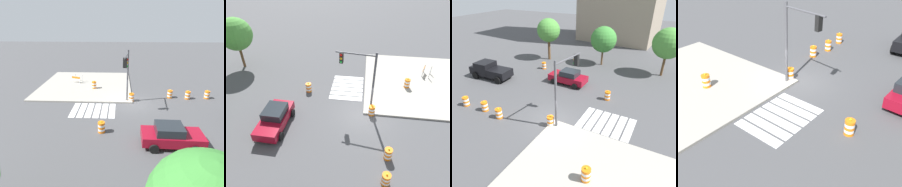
# 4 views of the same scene
# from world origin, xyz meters

# --- Properties ---
(ground_plane) EXTENTS (120.00, 120.00, 0.00)m
(ground_plane) POSITION_xyz_m (0.00, 0.00, 0.00)
(ground_plane) COLOR #474749
(crosswalk_stripes) EXTENTS (4.35, 3.20, 0.02)m
(crosswalk_stripes) POSITION_xyz_m (4.00, 1.80, 0.01)
(crosswalk_stripes) COLOR silver
(crosswalk_stripes) RESTS_ON ground
(traffic_barrel_near_corner) EXTENTS (0.56, 0.56, 1.02)m
(traffic_barrel_near_corner) POSITION_xyz_m (0.09, -0.70, 0.45)
(traffic_barrel_near_corner) COLOR orange
(traffic_barrel_near_corner) RESTS_ON ground
(traffic_barrel_median_near) EXTENTS (0.56, 0.56, 1.02)m
(traffic_barrel_median_near) POSITION_xyz_m (-4.39, -1.83, 0.45)
(traffic_barrel_median_near) COLOR orange
(traffic_barrel_median_near) RESTS_ON ground
(traffic_barrel_median_far) EXTENTS (0.56, 0.56, 1.02)m
(traffic_barrel_median_far) POSITION_xyz_m (2.82, 5.62, 0.45)
(traffic_barrel_median_far) COLOR orange
(traffic_barrel_median_far) RESTS_ON ground
(traffic_barrel_far_curb) EXTENTS (0.56, 0.56, 1.02)m
(traffic_barrel_far_curb) POSITION_xyz_m (-8.57, -1.79, 0.45)
(traffic_barrel_far_curb) COLOR orange
(traffic_barrel_far_curb) RESTS_ON ground
(traffic_barrel_lane_center) EXTENTS (0.56, 0.56, 1.02)m
(traffic_barrel_lane_center) POSITION_xyz_m (-6.33, -1.59, 0.45)
(traffic_barrel_lane_center) COLOR orange
(traffic_barrel_lane_center) RESTS_ON ground
(traffic_barrel_on_sidewalk) EXTENTS (0.56, 0.56, 1.02)m
(traffic_barrel_on_sidewalk) POSITION_xyz_m (4.71, -4.27, 0.60)
(traffic_barrel_on_sidewalk) COLOR orange
(traffic_barrel_on_sidewalk) RESTS_ON sidewalk_corner
(traffic_light_pole) EXTENTS (0.65, 3.27, 5.50)m
(traffic_light_pole) POSITION_xyz_m (0.74, 0.53, 3.91)
(traffic_light_pole) COLOR #4C4C51
(traffic_light_pole) RESTS_ON sidewalk_corner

